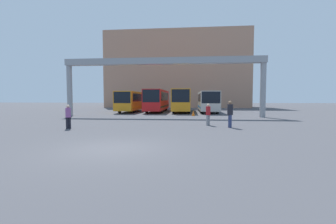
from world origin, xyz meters
name	(u,v)px	position (x,y,z in m)	size (l,w,h in m)	color
ground_plane	(112,149)	(0.00, 0.00, 0.00)	(200.00, 200.00, 0.00)	#47474C
building_backdrop	(177,72)	(0.00, 46.24, 8.56)	(32.43, 12.00, 17.13)	tan
overhead_gantry	(162,69)	(0.00, 16.23, 5.31)	(22.17, 0.80, 6.48)	gray
bus_slot_0	(132,100)	(-5.67, 24.80, 1.73)	(2.47, 10.12, 3.00)	orange
bus_slot_1	(157,99)	(-1.89, 25.42, 1.88)	(2.44, 11.34, 3.26)	red
bus_slot_2	(182,99)	(1.89, 25.28, 1.89)	(2.51, 11.08, 3.28)	orange
bus_slot_3	(208,100)	(5.67, 24.98, 1.73)	(2.53, 10.47, 2.99)	beige
pedestrian_mid_right	(230,113)	(5.81, 7.16, 0.98)	(0.38, 0.38, 1.84)	navy
pedestrian_far_center	(208,114)	(4.42, 8.32, 0.86)	(0.34, 0.34, 1.62)	gray
pedestrian_near_center	(68,116)	(-4.94, 5.51, 0.85)	(0.33, 0.33, 1.59)	black
traffic_cone	(193,113)	(3.46, 17.47, 0.32)	(0.37, 0.37, 0.63)	orange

